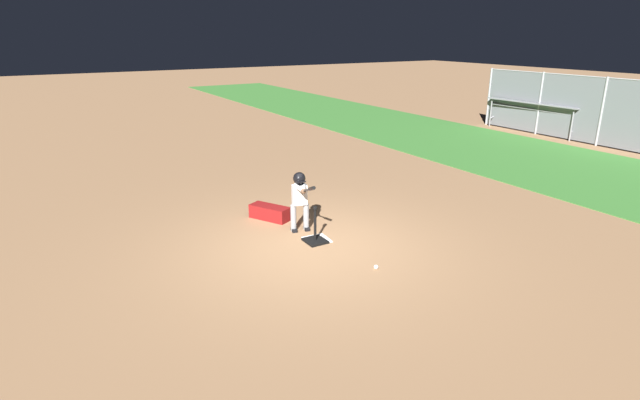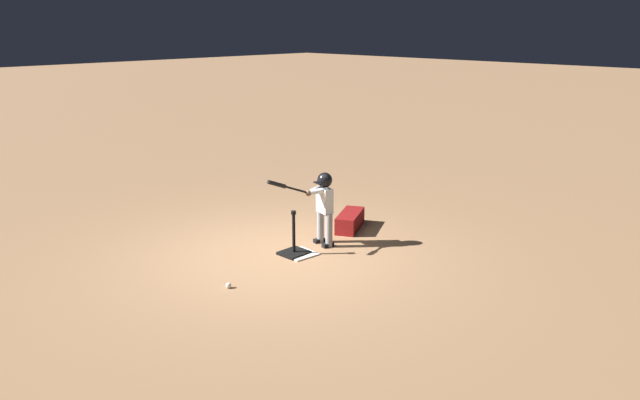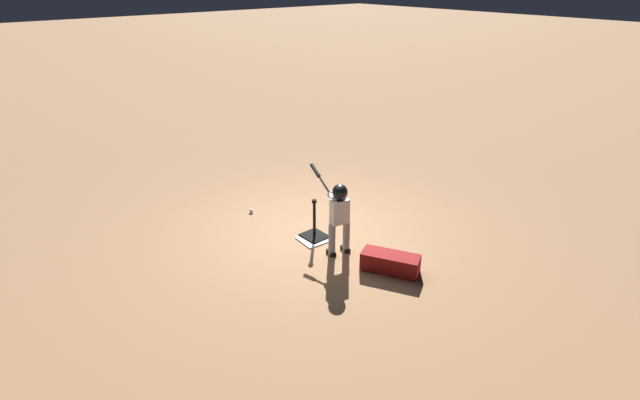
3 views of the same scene
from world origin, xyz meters
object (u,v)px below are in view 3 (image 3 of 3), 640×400
at_px(batting_tee, 314,232).
at_px(batter_child, 338,209).
at_px(equipment_bag, 390,263).
at_px(baseball, 251,211).

bearing_deg(batting_tee, batter_child, 177.98).
bearing_deg(equipment_bag, baseball, -18.69).
xyz_separation_m(batting_tee, baseball, (1.46, 0.28, -0.06)).
relative_size(batting_tee, baseball, 9.21).
bearing_deg(baseball, batter_child, -172.69).
bearing_deg(batting_tee, baseball, 11.05).
height_order(batting_tee, batter_child, batter_child).
distance_m(batter_child, equipment_bag, 1.10).
bearing_deg(batting_tee, equipment_bag, -172.34).
distance_m(batter_child, baseball, 2.19).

